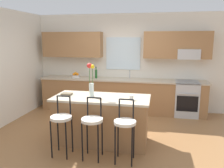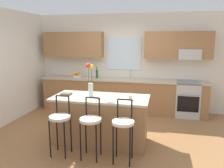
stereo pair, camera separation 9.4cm
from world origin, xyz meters
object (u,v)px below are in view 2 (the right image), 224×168
(mug_ceramic, at_px, (130,98))
(fruit_bowl_oranges, at_px, (77,75))
(oven_range, at_px, (187,99))
(kitchen_island, at_px, (101,120))
(bottle_olive_oil, at_px, (97,74))
(bar_stool_near, at_px, (60,120))
(flower_vase, at_px, (90,81))
(bar_stool_middle, at_px, (91,122))
(cookbook, at_px, (66,94))
(bar_stool_far, at_px, (123,125))

(mug_ceramic, xyz_separation_m, fruit_bowl_oranges, (-1.86, 2.14, 0.01))
(oven_range, xyz_separation_m, kitchen_island, (-1.80, -2.01, 0.00))
(oven_range, xyz_separation_m, bottle_olive_oil, (-2.46, 0.02, 0.59))
(bar_stool_near, relative_size, fruit_bowl_oranges, 4.34)
(flower_vase, bearing_deg, mug_ceramic, -6.22)
(bar_stool_middle, relative_size, cookbook, 5.21)
(cookbook, bearing_deg, flower_vase, -4.20)
(fruit_bowl_oranges, bearing_deg, flower_vase, -62.22)
(bar_stool_middle, bearing_deg, flower_vase, 107.54)
(kitchen_island, height_order, flower_vase, flower_vase)
(bar_stool_middle, distance_m, bottle_olive_oil, 2.77)
(bar_stool_middle, relative_size, fruit_bowl_oranges, 4.34)
(bar_stool_near, relative_size, mug_ceramic, 11.58)
(bar_stool_near, distance_m, bottle_olive_oil, 2.69)
(bar_stool_middle, bearing_deg, oven_range, 55.66)
(mug_ceramic, bearing_deg, bar_stool_far, -93.74)
(oven_range, relative_size, bar_stool_near, 0.88)
(flower_vase, distance_m, fruit_bowl_oranges, 2.34)
(kitchen_island, relative_size, fruit_bowl_oranges, 7.64)
(bar_stool_far, bearing_deg, bottle_olive_oil, 114.54)
(cookbook, bearing_deg, bar_stool_far, -27.04)
(bar_stool_middle, distance_m, flower_vase, 0.87)
(oven_range, height_order, cookbook, cookbook)
(bar_stool_middle, height_order, flower_vase, flower_vase)
(oven_range, xyz_separation_m, cookbook, (-2.51, -1.99, 0.48))
(mug_ceramic, bearing_deg, flower_vase, 173.78)
(bar_stool_near, height_order, bottle_olive_oil, bottle_olive_oil)
(cookbook, bearing_deg, oven_range, 38.43)
(bar_stool_middle, xyz_separation_m, bar_stool_far, (0.55, 0.00, 0.00))
(bottle_olive_oil, bearing_deg, cookbook, -91.33)
(flower_vase, height_order, bottle_olive_oil, flower_vase)
(mug_ceramic, xyz_separation_m, cookbook, (-1.29, 0.12, -0.03))
(bar_stool_middle, bearing_deg, cookbook, 137.81)
(cookbook, bearing_deg, kitchen_island, -1.74)
(bar_stool_far, xyz_separation_m, bottle_olive_oil, (-1.21, 2.66, 0.41))
(kitchen_island, xyz_separation_m, mug_ceramic, (0.58, -0.10, 0.50))
(oven_range, distance_m, cookbook, 3.23)
(bar_stool_far, distance_m, cookbook, 1.45)
(cookbook, relative_size, bottle_olive_oil, 0.63)
(kitchen_island, relative_size, bar_stool_far, 1.76)
(bar_stool_far, bearing_deg, cookbook, 152.96)
(bar_stool_near, xyz_separation_m, bar_stool_far, (1.10, 0.00, 0.00))
(oven_range, bearing_deg, fruit_bowl_oranges, 179.47)
(cookbook, bearing_deg, bottle_olive_oil, 88.67)
(cookbook, bearing_deg, mug_ceramic, -5.41)
(oven_range, xyz_separation_m, fruit_bowl_oranges, (-3.07, 0.03, 0.52))
(bar_stool_near, relative_size, bar_stool_far, 1.00)
(kitchen_island, distance_m, cookbook, 0.85)
(oven_range, distance_m, bar_stool_middle, 3.19)
(flower_vase, height_order, cookbook, flower_vase)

